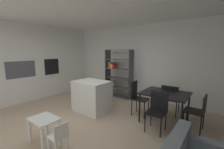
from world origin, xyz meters
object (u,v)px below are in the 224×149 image
object	(u,v)px
dining_table	(165,96)
dining_chair_island_side	(137,95)
built_in_oven	(52,67)
open_bookshelf	(117,74)
child_table	(44,123)
kitchen_island	(92,96)
dining_chair_far	(170,97)
child_chair_right	(59,136)
dining_chair_near	(158,108)
dining_chair_window_side	(199,109)

from	to	relation	value
dining_table	dining_chair_island_side	world-z (taller)	dining_chair_island_side
built_in_oven	dining_table	size ratio (longest dim) A/B	0.55
open_bookshelf	dining_table	bearing A→B (deg)	-25.13
dining_table	child_table	bearing A→B (deg)	-124.16
kitchen_island	dining_chair_far	world-z (taller)	kitchen_island
kitchen_island	open_bookshelf	bearing A→B (deg)	98.02
child_chair_right	built_in_oven	bearing A→B (deg)	-118.47
built_in_oven	dining_chair_far	world-z (taller)	built_in_oven
open_bookshelf	child_chair_right	world-z (taller)	open_bookshelf
child_table	dining_chair_island_side	bearing A→B (deg)	70.79
kitchen_island	dining_chair_near	distance (m)	2.01
dining_chair_far	dining_chair_window_side	size ratio (longest dim) A/B	1.02
dining_chair_island_side	child_chair_right	bearing A→B (deg)	167.99
kitchen_island	open_bookshelf	distance (m)	1.76
dining_table	dining_chair_window_side	xyz separation A→B (m)	(0.77, -0.00, -0.18)
open_bookshelf	dining_chair_island_side	size ratio (longest dim) A/B	1.96
child_table	dining_chair_near	distance (m)	2.46
open_bookshelf	dining_table	size ratio (longest dim) A/B	1.69
dining_table	dining_chair_window_side	distance (m)	0.79
kitchen_island	open_bookshelf	world-z (taller)	open_bookshelf
dining_chair_window_side	child_chair_right	bearing A→B (deg)	-36.15
open_bookshelf	dining_chair_near	size ratio (longest dim) A/B	2.10
built_in_oven	child_table	xyz separation A→B (m)	(2.82, -1.88, -0.80)
child_table	dining_chair_window_side	xyz separation A→B (m)	(2.37, 2.36, 0.11)
dining_table	kitchen_island	bearing A→B (deg)	-162.48
child_chair_right	dining_table	bearing A→B (deg)	156.10
child_table	kitchen_island	bearing A→B (deg)	103.22
open_bookshelf	dining_chair_far	bearing A→B (deg)	-14.03
open_bookshelf	dining_chair_far	size ratio (longest dim) A/B	2.14
built_in_oven	child_table	size ratio (longest dim) A/B	1.07
child_chair_right	dining_chair_window_side	distance (m)	3.01
built_in_oven	child_chair_right	size ratio (longest dim) A/B	1.04
dining_chair_island_side	dining_chair_near	distance (m)	0.92
dining_chair_near	kitchen_island	bearing A→B (deg)	-177.58
child_table	dining_chair_window_side	distance (m)	3.35
open_bookshelf	dining_chair_window_side	size ratio (longest dim) A/B	2.19
dining_chair_island_side	dining_chair_far	size ratio (longest dim) A/B	1.09
dining_chair_island_side	dining_chair_near	bearing A→B (deg)	-126.22
built_in_oven	dining_chair_far	xyz separation A→B (m)	(4.43, 0.98, -0.68)
dining_chair_far	child_chair_right	bearing A→B (deg)	65.56
child_table	dining_table	bearing A→B (deg)	55.84
dining_table	dining_chair_far	distance (m)	0.52
child_chair_right	dining_chair_window_side	xyz separation A→B (m)	(1.86, 2.36, 0.19)
built_in_oven	dining_chair_near	size ratio (longest dim) A/B	0.68
kitchen_island	child_chair_right	xyz separation A→B (m)	(0.92, -1.73, -0.13)
kitchen_island	dining_chair_island_side	world-z (taller)	dining_chair_island_side
kitchen_island	child_table	world-z (taller)	kitchen_island
dining_chair_island_side	dining_chair_far	distance (m)	0.93
built_in_oven	kitchen_island	size ratio (longest dim) A/B	0.59
open_bookshelf	child_chair_right	distance (m)	3.65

